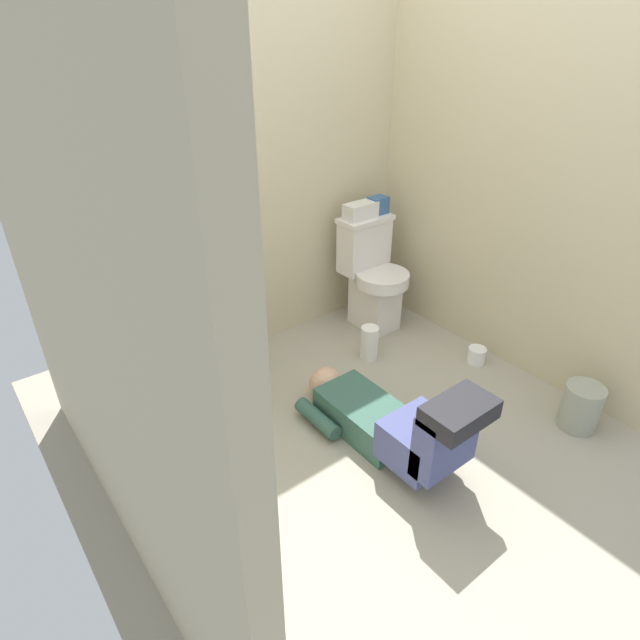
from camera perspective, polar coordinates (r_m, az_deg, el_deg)
ground_plane at (r=2.85m, az=3.99°, el=-11.52°), size 2.75×3.04×0.04m
wall_back at (r=3.06m, az=-8.94°, el=17.25°), size 2.41×0.08×2.40m
wall_left at (r=1.72m, az=-25.18°, el=4.09°), size 0.08×2.04×2.40m
wall_right at (r=3.11m, az=21.87°, el=15.75°), size 0.08×2.04×2.40m
toilet at (r=3.53m, az=5.70°, el=4.89°), size 0.36×0.46×0.75m
vanity_cabinet at (r=2.77m, az=-15.87°, el=-2.67°), size 0.60×0.53×0.82m
faucet at (r=2.69m, az=-18.54°, el=6.78°), size 0.02×0.02×0.10m
person_plumber at (r=2.60m, az=7.72°, el=-10.91°), size 0.39×1.06×0.52m
tissue_box at (r=3.40m, az=4.45°, el=11.81°), size 0.22×0.11×0.10m
toiletry_bag at (r=3.49m, az=6.34°, el=12.33°), size 0.12×0.09×0.11m
soap_dispenser at (r=2.62m, az=-22.28°, el=5.83°), size 0.06×0.06×0.17m
bottle_clear at (r=2.67m, az=-20.74°, el=6.25°), size 0.05×0.05×0.10m
bottle_pink at (r=2.68m, az=-19.41°, el=7.24°), size 0.05×0.05×0.16m
bottle_green at (r=2.71m, az=-17.92°, el=7.86°), size 0.04×0.04×0.17m
trash_can at (r=3.05m, az=26.58°, el=-8.47°), size 0.20×0.20×0.25m
paper_towel_roll at (r=3.27m, az=5.41°, el=-2.50°), size 0.11×0.11×0.22m
toilet_paper_roll at (r=3.39m, az=16.71°, el=-3.69°), size 0.11×0.11×0.10m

